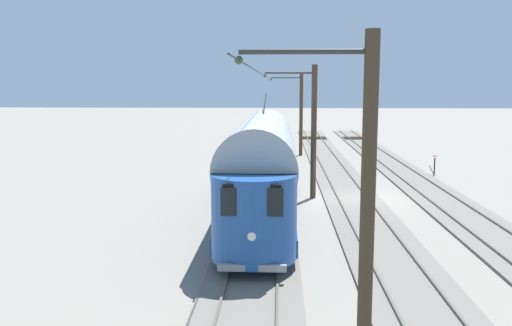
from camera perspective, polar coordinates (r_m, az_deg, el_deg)
The scene contains 10 objects.
ground_plane at distance 26.97m, azimuth 10.13°, elevation -3.90°, with size 220.00×220.00×0.00m, color gray.
track_streetcar_siding at distance 28.16m, azimuth 18.83°, elevation -3.59°, with size 2.80×80.00×0.18m.
track_adjacent_siding at distance 27.27m, azimuth 10.05°, elevation -3.65°, with size 2.80×80.00×0.18m.
track_third_siding at distance 27.04m, azimuth 0.89°, elevation -3.62°, with size 2.80×80.00×0.18m.
vintage_streetcar at distance 22.68m, azimuth 0.61°, elevation -0.26°, with size 2.65×15.99×4.98m.
catenary_pole_foreground at distance 43.41m, azimuth 4.67°, elevation 5.31°, with size 2.64×0.28×6.58m.
catenary_pole_mid_near at distance 26.81m, azimuth 5.95°, elevation 3.55°, with size 2.64×0.28×6.58m.
catenary_pole_mid_far at distance 10.37m, azimuth 11.29°, elevation -3.87°, with size 2.64×0.28×6.58m.
overhead_wire_run at distance 27.36m, azimuth 1.08°, elevation 9.13°, with size 2.43×37.30×0.18m.
switch_stand at distance 35.56m, azimuth 18.25°, elevation -0.13°, with size 0.50×0.30×1.24m.
Camera 1 is at (3.56, 26.15, 5.57)m, focal length 38.03 mm.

